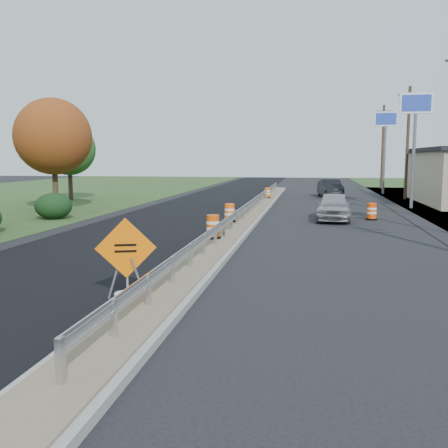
% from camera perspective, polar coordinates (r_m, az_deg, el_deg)
% --- Properties ---
extents(ground, '(140.00, 140.00, 0.00)m').
position_cam_1_polar(ground, '(21.02, 0.02, -2.03)').
color(ground, black).
rests_on(ground, ground).
extents(milled_overlay, '(7.20, 120.00, 0.01)m').
position_cam_1_polar(milled_overlay, '(31.63, -4.75, 1.19)').
color(milled_overlay, black).
rests_on(milled_overlay, ground).
extents(median, '(1.60, 55.00, 0.23)m').
position_cam_1_polar(median, '(28.84, 2.73, 0.80)').
color(median, gray).
rests_on(median, ground).
extents(guardrail, '(0.10, 46.15, 0.72)m').
position_cam_1_polar(guardrail, '(29.76, 2.98, 2.20)').
color(guardrail, silver).
rests_on(guardrail, median).
extents(pylon_sign_mid, '(2.20, 0.30, 7.90)m').
position_cam_1_polar(pylon_sign_mid, '(37.20, 21.05, 11.66)').
color(pylon_sign_mid, slate).
rests_on(pylon_sign_mid, ground).
extents(pylon_sign_north, '(2.20, 0.30, 7.90)m').
position_cam_1_polar(pylon_sign_north, '(50.98, 17.99, 10.55)').
color(pylon_sign_north, slate).
rests_on(pylon_sign_north, ground).
extents(utility_pole_nmid, '(1.90, 0.26, 9.40)m').
position_cam_1_polar(utility_pole_nmid, '(45.15, 20.25, 8.93)').
color(utility_pole_nmid, '#473523').
rests_on(utility_pole_nmid, ground).
extents(utility_pole_north, '(1.90, 0.26, 9.40)m').
position_cam_1_polar(utility_pole_north, '(59.97, 17.67, 8.59)').
color(utility_pole_north, '#473523').
rests_on(utility_pole_north, ground).
extents(hedge_north, '(2.09, 2.09, 1.52)m').
position_cam_1_polar(hedge_north, '(30.28, -18.91, 1.96)').
color(hedge_north, black).
rests_on(hedge_north, ground).
extents(tree_near_red, '(4.95, 4.95, 7.35)m').
position_cam_1_polar(tree_near_red, '(34.65, -18.94, 9.42)').
color(tree_near_red, '#473523').
rests_on(tree_near_red, ground).
extents(tree_near_back, '(4.29, 4.29, 6.37)m').
position_cam_1_polar(tree_near_back, '(43.10, -17.29, 8.17)').
color(tree_near_back, '#473523').
rests_on(tree_near_back, ground).
extents(caution_sign, '(1.43, 0.62, 2.06)m').
position_cam_1_polar(caution_sign, '(12.64, -11.06, -6.23)').
color(caution_sign, white).
rests_on(caution_sign, ground).
extents(barrel_median_near, '(0.66, 0.66, 0.96)m').
position_cam_1_polar(barrel_median_near, '(20.40, -1.27, -0.36)').
color(barrel_median_near, black).
rests_on(barrel_median_near, median).
extents(barrel_median_mid, '(0.63, 0.63, 0.93)m').
position_cam_1_polar(barrel_median_mid, '(25.70, 0.64, 1.25)').
color(barrel_median_mid, black).
rests_on(barrel_median_mid, median).
extents(barrel_median_far, '(0.57, 0.57, 0.83)m').
position_cam_1_polar(barrel_median_far, '(41.33, 4.99, 3.55)').
color(barrel_median_far, black).
rests_on(barrel_median_far, median).
extents(barrel_shoulder_near, '(0.65, 0.65, 0.96)m').
position_cam_1_polar(barrel_shoulder_near, '(29.57, 16.52, 1.34)').
color(barrel_shoulder_near, black).
rests_on(barrel_shoulder_near, ground).
extents(car_silver, '(2.11, 4.72, 1.58)m').
position_cam_1_polar(car_silver, '(28.86, 12.44, 1.99)').
color(car_silver, '#B1B0B5').
rests_on(car_silver, ground).
extents(car_dark_mid, '(2.30, 5.03, 1.60)m').
position_cam_1_polar(car_dark_mid, '(45.85, 12.03, 4.02)').
color(car_dark_mid, black).
rests_on(car_dark_mid, ground).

